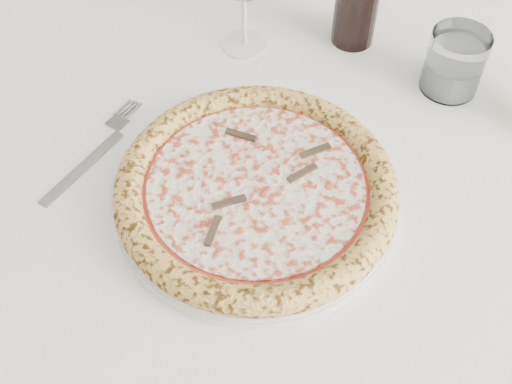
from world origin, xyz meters
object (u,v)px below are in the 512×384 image
at_px(tumbler, 454,66).
at_px(dining_table, 284,186).
at_px(plate, 256,198).
at_px(pizza, 256,189).

bearing_deg(tumbler, dining_table, -131.43).
bearing_deg(tumbler, plate, -120.02).
height_order(dining_table, pizza, pizza).
distance_m(plate, tumbler, 0.34).
bearing_deg(pizza, dining_table, 90.00).
distance_m(plate, pizza, 0.02).
xyz_separation_m(dining_table, tumbler, (0.17, 0.19, 0.12)).
distance_m(dining_table, tumbler, 0.28).
height_order(plate, tumbler, tumbler).
relative_size(dining_table, tumbler, 17.25).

